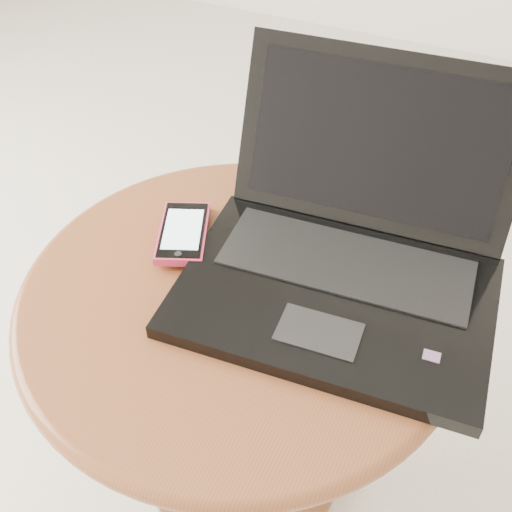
% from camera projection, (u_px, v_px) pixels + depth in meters
% --- Properties ---
extents(table, '(0.60, 0.60, 0.48)m').
position_uv_depth(table, '(241.00, 338.00, 0.91)').
color(table, '#532E1B').
rests_on(table, ground).
extents(laptop, '(0.42, 0.40, 0.25)m').
position_uv_depth(laptop, '(347.00, 250.00, 0.83)').
color(laptop, black).
rests_on(laptop, table).
extents(phone_black, '(0.09, 0.12, 0.01)m').
position_uv_depth(phone_black, '(190.00, 230.00, 0.92)').
color(phone_black, black).
rests_on(phone_black, table).
extents(phone_pink, '(0.11, 0.14, 0.02)m').
position_uv_depth(phone_pink, '(183.00, 233.00, 0.90)').
color(phone_pink, '#CE2F54').
rests_on(phone_pink, phone_black).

